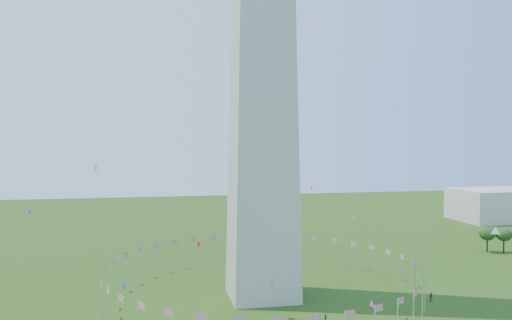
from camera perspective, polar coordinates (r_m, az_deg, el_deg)
The scene contains 3 objects.
flag_ring at distance 132.73m, azimuth 0.72°, elevation -13.50°, with size 80.24×80.24×9.00m.
gov_building_east_a at distance 288.30m, azimuth 26.49°, elevation -4.58°, with size 50.00×30.00×16.00m, color beige.
kites_aloft at distance 106.44m, azimuth 7.88°, elevation -9.57°, with size 106.75×76.74×41.75m.
Camera 1 is at (-27.52, -74.90, 39.98)m, focal length 35.00 mm.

